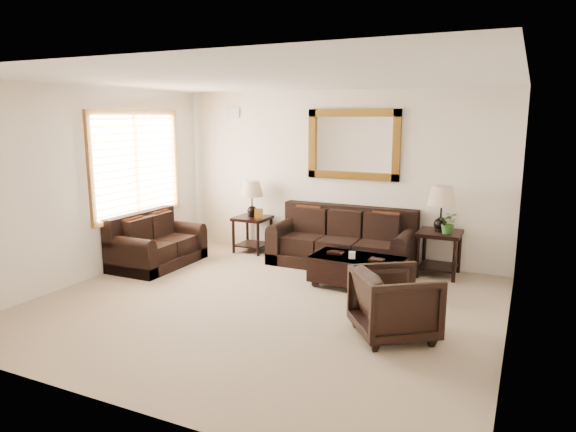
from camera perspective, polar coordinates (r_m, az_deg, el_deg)
The scene contains 11 objects.
room at distance 6.09m, azimuth -2.81°, elevation 2.17°, with size 5.51×5.01×2.71m.
window at distance 8.35m, azimuth -16.44°, elevation 5.51°, with size 0.07×1.96×1.66m.
mirror at distance 8.19m, azimuth 7.24°, elevation 7.87°, with size 1.50×0.06×1.10m.
air_vent at distance 9.11m, azimuth -6.12°, elevation 11.35°, with size 0.25×0.02×0.18m, color #999999.
sofa at distance 8.04m, azimuth 6.09°, elevation -3.17°, with size 2.19×0.94×0.89m.
loveseat at distance 8.27m, azimuth -14.54°, elevation -3.24°, with size 0.86×1.45×0.81m.
end_table_left at distance 8.72m, azimuth -4.01°, elevation 1.15°, with size 0.56×0.56×1.22m.
end_table_right at distance 7.67m, azimuth 16.61°, elevation -0.15°, with size 0.60×0.60×1.32m.
coffee_table at distance 7.04m, azimuth 7.67°, elevation -5.79°, with size 1.27×0.73×0.52m.
armchair at distance 5.53m, azimuth 11.78°, elevation -9.16°, with size 0.78×0.73×0.80m, color black.
potted_plant at distance 7.57m, azimuth 17.42°, elevation -0.99°, with size 0.29×0.32×0.25m, color #2A571D.
Camera 1 is at (2.84, -5.30, 2.28)m, focal length 32.00 mm.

